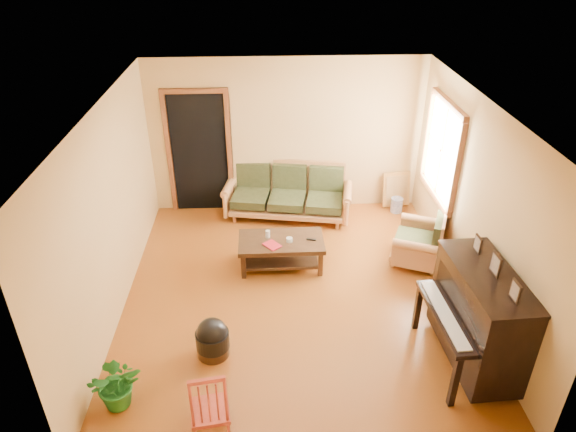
{
  "coord_description": "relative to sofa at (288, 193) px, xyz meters",
  "views": [
    {
      "loc": [
        -0.35,
        -5.5,
        4.37
      ],
      "look_at": [
        -0.08,
        0.2,
        1.1
      ],
      "focal_mm": 32.0,
      "sensor_mm": 36.0,
      "label": 1
    }
  ],
  "objects": [
    {
      "name": "floor",
      "position": [
        -0.0,
        -2.11,
        -0.44
      ],
      "size": [
        5.0,
        5.0,
        0.0
      ],
      "primitive_type": "plane",
      "color": "#65300D",
      "rests_on": "ground"
    },
    {
      "name": "doorway",
      "position": [
        -1.45,
        0.37,
        0.58
      ],
      "size": [
        1.08,
        0.16,
        2.05
      ],
      "primitive_type": "cube",
      "color": "black",
      "rests_on": "floor"
    },
    {
      "name": "window",
      "position": [
        2.21,
        -0.81,
        1.06
      ],
      "size": [
        0.12,
        1.36,
        1.46
      ],
      "primitive_type": "cube",
      "color": "white",
      "rests_on": "right_wall"
    },
    {
      "name": "sofa",
      "position": [
        0.0,
        0.0,
        0.0
      ],
      "size": [
        2.19,
        1.21,
        0.89
      ],
      "primitive_type": "cube",
      "rotation": [
        0.0,
        0.0,
        -0.17
      ],
      "color": "#A56A3C",
      "rests_on": "floor"
    },
    {
      "name": "coffee_table",
      "position": [
        -0.16,
        -1.45,
        -0.22
      ],
      "size": [
        1.22,
        0.67,
        0.44
      ],
      "primitive_type": "cube",
      "rotation": [
        0.0,
        0.0,
        0.01
      ],
      "color": "black",
      "rests_on": "floor"
    },
    {
      "name": "armchair",
      "position": [
        1.83,
        -1.41,
        -0.04
      ],
      "size": [
        1.03,
        1.05,
        0.81
      ],
      "primitive_type": "cube",
      "rotation": [
        0.0,
        0.0,
        -0.4
      ],
      "color": "#A56A3C",
      "rests_on": "floor"
    },
    {
      "name": "piano",
      "position": [
        1.93,
        -3.42,
        0.16
      ],
      "size": [
        0.88,
        1.41,
        1.21
      ],
      "primitive_type": "cube",
      "rotation": [
        0.0,
        0.0,
        0.05
      ],
      "color": "black",
      "rests_on": "floor"
    },
    {
      "name": "footstool",
      "position": [
        -1.01,
        -3.19,
        -0.26
      ],
      "size": [
        0.42,
        0.42,
        0.37
      ],
      "primitive_type": "cylinder",
      "rotation": [
        0.0,
        0.0,
        -0.08
      ],
      "color": "black",
      "rests_on": "floor"
    },
    {
      "name": "red_chair",
      "position": [
        -0.96,
        -4.15,
        -0.05
      ],
      "size": [
        0.43,
        0.46,
        0.8
      ],
      "primitive_type": "cube",
      "rotation": [
        0.0,
        0.0,
        0.15
      ],
      "color": "maroon",
      "rests_on": "floor"
    },
    {
      "name": "leaning_frame",
      "position": [
        1.91,
        0.28,
        -0.12
      ],
      "size": [
        0.5,
        0.19,
        0.66
      ],
      "primitive_type": "cube",
      "rotation": [
        0.0,
        0.0,
        0.17
      ],
      "color": "#BA863E",
      "rests_on": "floor"
    },
    {
      "name": "ceramic_crock",
      "position": [
        1.89,
        0.08,
        -0.32
      ],
      "size": [
        0.27,
        0.27,
        0.26
      ],
      "primitive_type": "cylinder",
      "rotation": [
        0.0,
        0.0,
        0.38
      ],
      "color": "#3751A7",
      "rests_on": "floor"
    },
    {
      "name": "potted_plant",
      "position": [
        -1.92,
        -3.85,
        -0.15
      ],
      "size": [
        0.61,
        0.55,
        0.59
      ],
      "primitive_type": "imported",
      "rotation": [
        0.0,
        0.0,
        0.2
      ],
      "color": "#1B5E1B",
      "rests_on": "floor"
    },
    {
      "name": "book",
      "position": [
        -0.36,
        -1.66,
        0.01
      ],
      "size": [
        0.28,
        0.3,
        0.02
      ],
      "primitive_type": "imported",
      "rotation": [
        0.0,
        0.0,
        0.66
      ],
      "color": "maroon",
      "rests_on": "coffee_table"
    },
    {
      "name": "candle",
      "position": [
        -0.35,
        -1.37,
        0.05
      ],
      "size": [
        0.07,
        0.07,
        0.11
      ],
      "primitive_type": "cylinder",
      "rotation": [
        0.0,
        0.0,
        0.08
      ],
      "color": "silver",
      "rests_on": "coffee_table"
    },
    {
      "name": "glass_jar",
      "position": [
        -0.05,
        -1.5,
        0.03
      ],
      "size": [
        0.12,
        0.12,
        0.06
      ],
      "primitive_type": "cylinder",
      "rotation": [
        0.0,
        0.0,
        -0.41
      ],
      "color": "silver",
      "rests_on": "coffee_table"
    },
    {
      "name": "remote",
      "position": [
        0.27,
        -1.46,
        0.0
      ],
      "size": [
        0.14,
        0.07,
        0.01
      ],
      "primitive_type": "cube",
      "rotation": [
        0.0,
        0.0,
        -0.27
      ],
      "color": "black",
      "rests_on": "coffee_table"
    }
  ]
}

